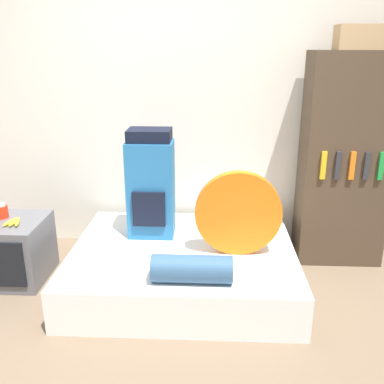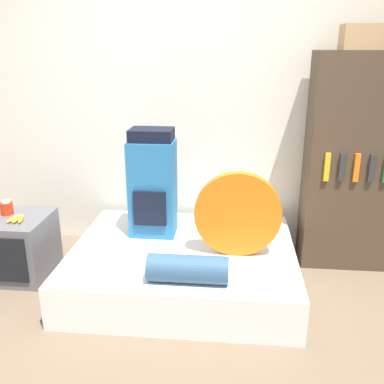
# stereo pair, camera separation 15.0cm
# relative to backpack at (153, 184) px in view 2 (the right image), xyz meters

# --- Properties ---
(ground_plane) EXTENTS (16.00, 16.00, 0.00)m
(ground_plane) POSITION_rel_backpack_xyz_m (0.13, -1.05, -0.74)
(ground_plane) COLOR brown
(wall_back) EXTENTS (8.00, 0.05, 2.60)m
(wall_back) POSITION_rel_backpack_xyz_m (0.13, 0.58, 0.56)
(wall_back) COLOR silver
(wall_back) RESTS_ON ground_plane
(bed) EXTENTS (1.70, 1.40, 0.32)m
(bed) POSITION_rel_backpack_xyz_m (0.27, -0.24, -0.58)
(bed) COLOR white
(bed) RESTS_ON ground_plane
(backpack) EXTENTS (0.36, 0.30, 0.87)m
(backpack) POSITION_rel_backpack_xyz_m (0.00, 0.00, 0.00)
(backpack) COLOR #23669E
(backpack) RESTS_ON bed
(tent_bag) EXTENTS (0.63, 0.08, 0.63)m
(tent_bag) POSITION_rel_backpack_xyz_m (0.68, -0.31, -0.11)
(tent_bag) COLOR orange
(tent_bag) RESTS_ON bed
(sleeping_roll) EXTENTS (0.53, 0.19, 0.19)m
(sleeping_roll) POSITION_rel_backpack_xyz_m (0.36, -0.75, -0.33)
(sleeping_roll) COLOR #33567A
(sleeping_roll) RESTS_ON bed
(television) EXTENTS (0.52, 0.54, 0.50)m
(television) POSITION_rel_backpack_xyz_m (-1.09, -0.22, -0.49)
(television) COLOR #5B5B60
(television) RESTS_ON ground_plane
(canister) EXTENTS (0.10, 0.10, 0.12)m
(canister) POSITION_rel_backpack_xyz_m (-1.17, -0.15, -0.19)
(canister) COLOR red
(canister) RESTS_ON television
(banana_bunch) EXTENTS (0.13, 0.18, 0.03)m
(banana_bunch) POSITION_rel_backpack_xyz_m (-1.02, -0.27, -0.23)
(banana_bunch) COLOR yellow
(banana_bunch) RESTS_ON television
(bookshelf) EXTENTS (0.70, 0.40, 1.76)m
(bookshelf) POSITION_rel_backpack_xyz_m (1.59, 0.29, 0.14)
(bookshelf) COLOR #473828
(bookshelf) RESTS_ON ground_plane
(cardboard_box) EXTENTS (0.40, 0.21, 0.18)m
(cardboard_box) POSITION_rel_backpack_xyz_m (1.61, 0.27, 1.11)
(cardboard_box) COLOR tan
(cardboard_box) RESTS_ON bookshelf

